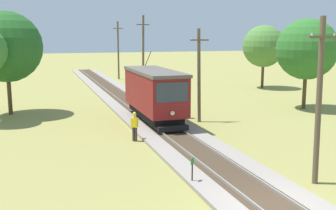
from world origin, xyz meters
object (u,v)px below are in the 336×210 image
object	(u,v)px
track_worker	(135,125)
tree_left_far	(307,49)
utility_pole_mid	(143,53)
utility_pole_far	(118,50)
tree_right_far	(264,46)
utility_pole_near_tram	(199,75)
second_worker	(186,105)
utility_pole_foreground	(319,100)
trackside_signal_marker	(192,170)
tree_left_near	(6,47)
red_tram	(154,93)

from	to	relation	value
track_worker	tree_left_far	world-z (taller)	tree_left_far
utility_pole_mid	utility_pole_far	distance (m)	13.93
utility_pole_mid	tree_right_far	world-z (taller)	utility_pole_mid
utility_pole_near_tram	second_worker	bearing A→B (deg)	109.94
utility_pole_foreground	utility_pole_far	xyz separation A→B (m)	(-0.00, 42.73, 0.54)
utility_pole_foreground	utility_pole_near_tram	distance (m)	12.97
trackside_signal_marker	tree_left_far	distance (m)	21.11
utility_pole_far	tree_left_near	world-z (taller)	tree_left_near
utility_pole_far	tree_right_far	world-z (taller)	utility_pole_far
track_worker	tree_left_near	bearing A→B (deg)	72.86
utility_pole_near_tram	red_tram	bearing A→B (deg)	168.79
utility_pole_mid	tree_left_near	xyz separation A→B (m)	(-13.27, -8.76, 1.08)
utility_pole_mid	tree_right_far	size ratio (longest dim) A/B	1.13
utility_pole_near_tram	tree_right_far	world-z (taller)	tree_right_far
red_tram	utility_pole_far	bearing A→B (deg)	83.77
track_worker	second_worker	bearing A→B (deg)	-6.15
red_tram	trackside_signal_marker	distance (m)	12.42
utility_pole_foreground	utility_pole_far	size ratio (longest dim) A/B	0.87
second_worker	tree_right_far	world-z (taller)	tree_right_far
utility_pole_foreground	second_worker	xyz separation A→B (m)	(-0.50, 14.34, -2.64)
track_worker	trackside_signal_marker	bearing A→B (deg)	-136.47
utility_pole_far	tree_right_far	xyz separation A→B (m)	(14.43, -14.80, 0.79)
trackside_signal_marker	tree_left_near	distance (m)	20.87
red_tram	tree_right_far	bearing A→B (deg)	39.13
red_tram	track_worker	distance (m)	5.37
second_worker	tree_right_far	bearing A→B (deg)	80.78
tree_right_far	tree_left_far	bearing A→B (deg)	-106.48
utility_pole_near_tram	track_worker	world-z (taller)	utility_pole_near_tram
trackside_signal_marker	red_tram	bearing A→B (deg)	81.17
utility_pole_near_tram	track_worker	distance (m)	7.39
second_worker	tree_right_far	size ratio (longest dim) A/B	0.24
trackside_signal_marker	utility_pole_near_tram	bearing A→B (deg)	66.29
utility_pole_mid	trackside_signal_marker	bearing A→B (deg)	-100.49
trackside_signal_marker	tree_left_far	bearing A→B (deg)	40.71
second_worker	tree_left_far	world-z (taller)	tree_left_far
utility_pole_mid	track_worker	xyz separation A→B (m)	(-5.74, -19.76, -3.29)
trackside_signal_marker	tree_left_near	size ratio (longest dim) A/B	0.15
tree_right_far	utility_pole_far	bearing A→B (deg)	134.28
tree_right_far	trackside_signal_marker	bearing A→B (deg)	-126.35
utility_pole_near_tram	utility_pole_foreground	bearing A→B (deg)	-90.00
track_worker	tree_left_far	distance (m)	17.81
utility_pole_near_tram	tree_left_near	xyz separation A→B (m)	(-13.27, 7.06, 1.90)
utility_pole_foreground	utility_pole_mid	distance (m)	28.80
utility_pole_foreground	tree_right_far	size ratio (longest dim) A/B	0.95
tree_left_near	utility_pole_far	bearing A→B (deg)	59.69
trackside_signal_marker	utility_pole_foreground	bearing A→B (deg)	-15.67
utility_pole_foreground	tree_left_far	xyz separation A→B (m)	(10.58, 14.88, 1.46)
track_worker	utility_pole_mid	bearing A→B (deg)	22.28
trackside_signal_marker	utility_pole_mid	bearing A→B (deg)	79.51
utility_pole_near_tram	tree_left_far	distance (m)	10.87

